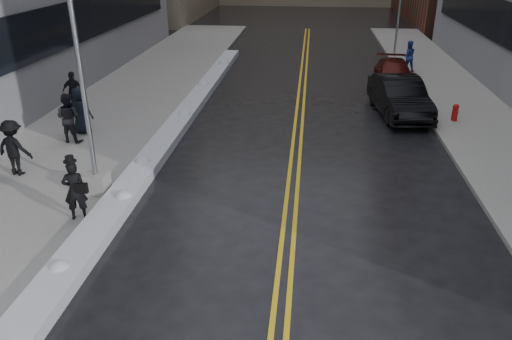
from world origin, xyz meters
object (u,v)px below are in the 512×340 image
(pedestrian_b, at_px, (68,118))
(pedestrian_c, at_px, (81,110))
(lamppost, at_px, (87,117))
(traffic_signal, at_px, (400,3))
(car_maroon, at_px, (394,73))
(pedestrian_east, at_px, (408,56))
(pedestrian_e, at_px, (14,148))
(fire_hydrant, at_px, (455,111))
(pedestrian_fedora, at_px, (75,191))
(pedestrian_d, at_px, (74,92))
(car_black, at_px, (399,97))

(pedestrian_b, relative_size, pedestrian_c, 1.02)
(lamppost, height_order, traffic_signal, lamppost)
(car_maroon, bearing_deg, pedestrian_east, 69.33)
(pedestrian_east, distance_m, car_maroon, 3.02)
(pedestrian_b, bearing_deg, pedestrian_e, 90.00)
(pedestrian_east, bearing_deg, fire_hydrant, 85.96)
(pedestrian_fedora, height_order, pedestrian_c, pedestrian_c)
(fire_hydrant, xyz_separation_m, traffic_signal, (-0.50, 14.00, 2.85))
(pedestrian_fedora, distance_m, pedestrian_d, 9.98)
(pedestrian_b, relative_size, car_maroon, 0.41)
(car_black, xyz_separation_m, car_maroon, (0.49, 5.10, -0.18))
(pedestrian_b, xyz_separation_m, pedestrian_d, (-1.42, 3.57, -0.05))
(pedestrian_e, height_order, pedestrian_east, pedestrian_e)
(pedestrian_d, relative_size, pedestrian_e, 0.97)
(fire_hydrant, height_order, pedestrian_c, pedestrian_c)
(pedestrian_c, height_order, pedestrian_east, pedestrian_c)
(pedestrian_fedora, height_order, pedestrian_east, pedestrian_east)
(pedestrian_e, relative_size, car_black, 0.36)
(pedestrian_c, relative_size, pedestrian_e, 1.01)
(pedestrian_c, xyz_separation_m, car_black, (12.72, 4.09, -0.23))
(pedestrian_c, height_order, pedestrian_e, pedestrian_c)
(pedestrian_b, relative_size, pedestrian_east, 1.06)
(pedestrian_c, relative_size, car_maroon, 0.40)
(lamppost, bearing_deg, pedestrian_d, 118.39)
(pedestrian_d, xyz_separation_m, pedestrian_east, (15.83, 9.34, -0.01))
(pedestrian_fedora, xyz_separation_m, pedestrian_b, (-2.74, 5.50, 0.09))
(fire_hydrant, relative_size, pedestrian_fedora, 0.44)
(traffic_signal, height_order, car_black, traffic_signal)
(fire_hydrant, xyz_separation_m, car_maroon, (-1.68, 6.09, 0.11))
(pedestrian_fedora, relative_size, pedestrian_c, 0.91)
(car_maroon, bearing_deg, traffic_signal, 83.20)
(pedestrian_east, bearing_deg, pedestrian_fedora, 50.13)
(pedestrian_east, bearing_deg, car_black, 70.77)
(pedestrian_b, height_order, pedestrian_d, pedestrian_b)
(pedestrian_c, distance_m, pedestrian_d, 3.01)
(fire_hydrant, relative_size, car_black, 0.14)
(traffic_signal, height_order, pedestrian_east, traffic_signal)
(pedestrian_c, bearing_deg, lamppost, 126.76)
(pedestrian_c, bearing_deg, fire_hydrant, -159.37)
(lamppost, bearing_deg, traffic_signal, 61.79)
(car_black, bearing_deg, pedestrian_d, 178.72)
(fire_hydrant, xyz_separation_m, pedestrian_c, (-14.89, -3.10, 0.52))
(traffic_signal, height_order, pedestrian_b, traffic_signal)
(traffic_signal, bearing_deg, pedestrian_east, -90.42)
(pedestrian_b, distance_m, pedestrian_d, 3.84)
(pedestrian_fedora, bearing_deg, pedestrian_e, -57.59)
(lamppost, bearing_deg, car_black, 41.59)
(pedestrian_e, distance_m, pedestrian_east, 21.72)
(car_black, bearing_deg, pedestrian_c, -169.35)
(traffic_signal, xyz_separation_m, pedestrian_east, (-0.04, -5.14, -2.38))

